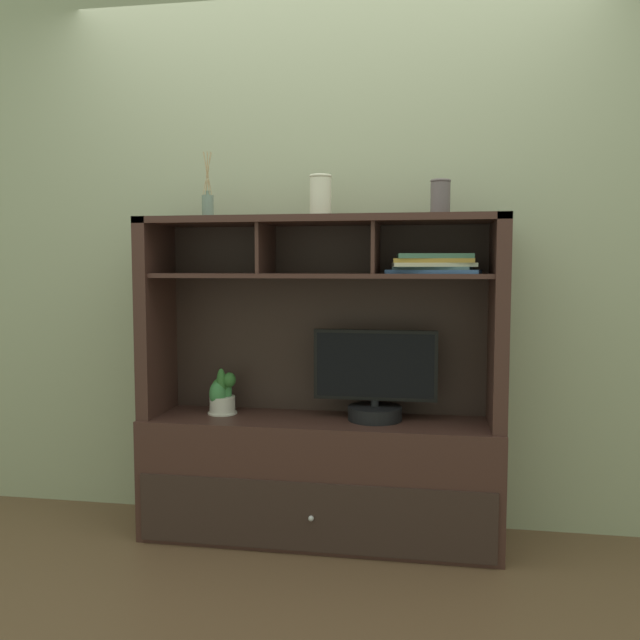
{
  "coord_description": "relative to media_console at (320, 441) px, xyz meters",
  "views": [
    {
      "loc": [
        0.49,
        -2.89,
        1.24
      ],
      "look_at": [
        0.0,
        0.0,
        1.0
      ],
      "focal_mm": 37.01,
      "sensor_mm": 36.0,
      "label": 1
    }
  ],
  "objects": [
    {
      "name": "ceramic_vase",
      "position": [
        0.0,
        0.01,
        1.1
      ],
      "size": [
        0.1,
        0.1,
        0.19
      ],
      "color": "silver",
      "rests_on": "media_console"
    },
    {
      "name": "magazine_stack_left",
      "position": [
        0.5,
        -0.04,
        0.8
      ],
      "size": [
        0.41,
        0.26,
        0.08
      ],
      "color": "#355587",
      "rests_on": "media_console"
    },
    {
      "name": "diffuser_bottle",
      "position": [
        -0.52,
        0.01,
        1.07
      ],
      "size": [
        0.05,
        0.05,
        0.3
      ],
      "color": "gray",
      "rests_on": "media_console"
    },
    {
      "name": "potted_fern",
      "position": [
        -0.47,
        0.01,
        0.18
      ],
      "size": [
        0.11,
        0.13,
        0.17
      ],
      "color": "silver",
      "rests_on": "media_console"
    },
    {
      "name": "tv_monitor",
      "position": [
        0.25,
        0.0,
        0.27
      ],
      "size": [
        0.55,
        0.24,
        0.41
      ],
      "color": "black",
      "rests_on": "media_console"
    },
    {
      "name": "accent_vase",
      "position": [
        0.52,
        -0.01,
        1.08
      ],
      "size": [
        0.09,
        0.09,
        0.15
      ],
      "color": "#605457",
      "rests_on": "media_console"
    },
    {
      "name": "back_wall",
      "position": [
        0.0,
        0.23,
        0.96
      ],
      "size": [
        6.0,
        0.02,
        2.8
      ],
      "primitive_type": "cube",
      "color": "#A5AD8A",
      "rests_on": "ground"
    },
    {
      "name": "floor_plane",
      "position": [
        0.0,
        -0.01,
        -0.45
      ],
      "size": [
        6.0,
        6.0,
        0.02
      ],
      "primitive_type": "cube",
      "color": "brown",
      "rests_on": "ground"
    },
    {
      "name": "media_console",
      "position": [
        0.0,
        0.0,
        0.0
      ],
      "size": [
        1.61,
        0.45,
        1.45
      ],
      "color": "#402620",
      "rests_on": "ground"
    },
    {
      "name": "potted_orchid",
      "position": [
        -0.47,
        0.01,
        0.19
      ],
      "size": [
        0.14,
        0.14,
        0.22
      ],
      "color": "silver",
      "rests_on": "media_console"
    }
  ]
}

